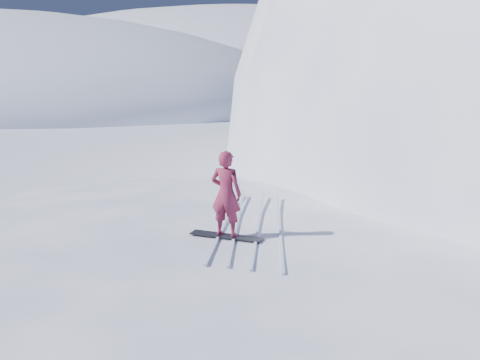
{
  "coord_description": "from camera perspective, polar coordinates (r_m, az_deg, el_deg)",
  "views": [
    {
      "loc": [
        2.54,
        -7.73,
        6.3
      ],
      "look_at": [
        -1.32,
        4.11,
        3.5
      ],
      "focal_mm": 40.0,
      "sensor_mm": 36.0,
      "label": 1
    }
  ],
  "objects": [
    {
      "name": "near_ridge",
      "position": [
        12.54,
        8.95,
        -17.66
      ],
      "size": [
        36.0,
        28.0,
        4.8
      ],
      "primitive_type": "ellipsoid",
      "color": "white",
      "rests_on": "ground"
    },
    {
      "name": "far_ridge_c",
      "position": [
        125.34,
        -1.85,
        9.79
      ],
      "size": [
        140.0,
        90.0,
        36.0
      ],
      "primitive_type": "ellipsoid",
      "color": "white",
      "rests_on": "ground"
    },
    {
      "name": "snowboard",
      "position": [
        12.14,
        -1.47,
        -5.99
      ],
      "size": [
        1.72,
        0.41,
        0.03
      ],
      "primitive_type": "cube",
      "rotation": [
        0.0,
        0.0,
        -0.06
      ],
      "color": "black",
      "rests_on": "near_ridge"
    },
    {
      "name": "snowboarder",
      "position": [
        11.87,
        -1.5,
        -1.48
      ],
      "size": [
        0.73,
        0.5,
        1.94
      ],
      "primitive_type": "imported",
      "rotation": [
        0.0,
        0.0,
        3.09
      ],
      "color": "maroon",
      "rests_on": "snowboard"
    },
    {
      "name": "board_tracks",
      "position": [
        13.15,
        1.09,
        -4.49
      ],
      "size": [
        2.83,
        5.89,
        0.04
      ],
      "color": "silver",
      "rests_on": "ground"
    }
  ]
}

